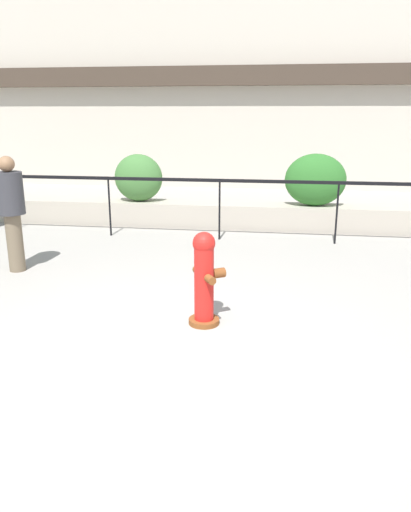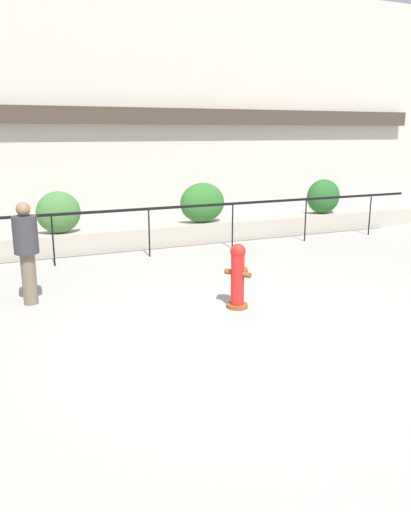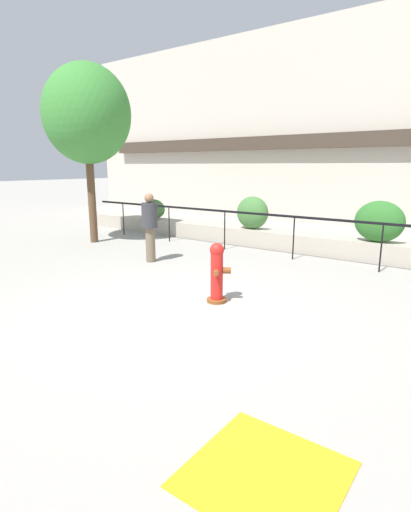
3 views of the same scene
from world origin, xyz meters
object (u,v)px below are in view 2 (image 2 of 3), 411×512
Objects in this scene: hedge_bush_2 at (202,203)px; hedge_bush_1 at (58,212)px; hedge_bush_3 at (323,196)px; pedestrian at (26,247)px; fire_hydrant at (238,275)px.

hedge_bush_1 is at bearing 180.00° from hedge_bush_2.
hedge_bush_3 is 9.13m from pedestrian.
hedge_bush_3 reaches higher than hedge_bush_1.
hedge_bush_2 is at bearing 36.99° from pedestrian.
hedge_bush_3 is (7.49, 0.00, 0.00)m from hedge_bush_1.
fire_hydrant is at bearing -106.55° from hedge_bush_2.
hedge_bush_3 is 0.96× the size of fire_hydrant.
hedge_bush_3 is at bearing 0.00° from hedge_bush_1.
pedestrian reaches higher than hedge_bush_2.
pedestrian reaches higher than hedge_bush_3.
hedge_bush_2 is 3.83m from hedge_bush_3.
pedestrian reaches higher than hedge_bush_1.
hedge_bush_3 is at bearing 0.00° from hedge_bush_2.
fire_hydrant is (2.17, -5.02, -0.44)m from hedge_bush_1.
pedestrian is (-4.62, -3.48, -0.03)m from hedge_bush_2.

